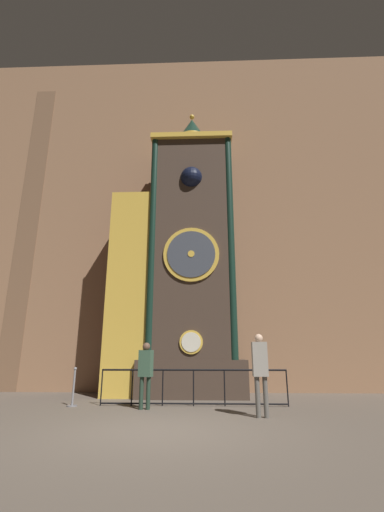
{
  "coord_description": "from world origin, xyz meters",
  "views": [
    {
      "loc": [
        0.9,
        -6.87,
        1.36
      ],
      "look_at": [
        0.45,
        5.16,
        4.82
      ],
      "focal_mm": 24.0,
      "sensor_mm": 36.0,
      "label": 1
    }
  ],
  "objects": [
    {
      "name": "stanchion_post",
      "position": [
        -2.71,
        3.0,
        0.33
      ],
      "size": [
        0.28,
        0.28,
        1.01
      ],
      "color": "gray",
      "rests_on": "ground_plane"
    },
    {
      "name": "visitor_near",
      "position": [
        -0.67,
        2.52,
        0.99
      ],
      "size": [
        0.39,
        0.3,
        1.66
      ],
      "rotation": [
        0.0,
        0.0,
        -0.27
      ],
      "color": "#213427",
      "rests_on": "ground_plane"
    },
    {
      "name": "ground_plane",
      "position": [
        0.0,
        0.0,
        0.0
      ],
      "size": [
        28.0,
        28.0,
        0.0
      ],
      "primitive_type": "plane",
      "color": "brown"
    },
    {
      "name": "railing_fence",
      "position": [
        0.57,
        3.17,
        0.54
      ],
      "size": [
        5.16,
        0.05,
        0.96
      ],
      "color": "black",
      "rests_on": "ground_plane"
    },
    {
      "name": "visitor_far",
      "position": [
        2.16,
        1.45,
        1.09
      ],
      "size": [
        0.34,
        0.22,
        1.82
      ],
      "rotation": [
        0.0,
        0.0,
        -0.0
      ],
      "color": "#58554F",
      "rests_on": "ground_plane"
    },
    {
      "name": "cathedral_back_wall",
      "position": [
        -0.09,
        6.64,
        7.5
      ],
      "size": [
        24.0,
        0.32,
        15.01
      ],
      "color": "#936B4C",
      "rests_on": "ground_plane"
    },
    {
      "name": "clock_tower",
      "position": [
        -0.03,
        5.14,
        4.59
      ],
      "size": [
        4.74,
        1.84,
        10.92
      ],
      "color": "#423328",
      "rests_on": "ground_plane"
    }
  ]
}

